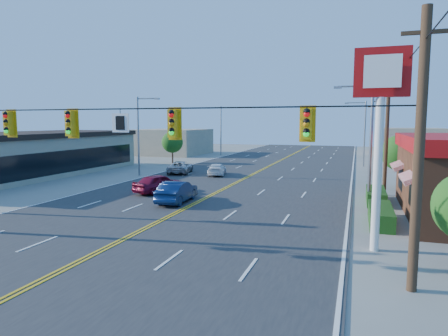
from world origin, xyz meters
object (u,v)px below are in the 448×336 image
(signal_span, at_px, (93,137))
(car_white, at_px, (217,170))
(car_magenta, at_px, (159,184))
(car_blue, at_px, (177,192))
(car_silver, at_px, (181,168))
(kfc_pylon, at_px, (380,108))

(signal_span, bearing_deg, car_white, 97.57)
(car_magenta, xyz_separation_m, car_white, (0.85, 10.98, -0.14))
(car_white, bearing_deg, signal_span, 84.25)
(car_blue, height_order, car_silver, car_blue)
(signal_span, distance_m, car_silver, 26.02)
(kfc_pylon, bearing_deg, car_blue, 152.18)
(car_blue, bearing_deg, car_silver, -69.98)
(car_white, relative_size, car_silver, 0.88)
(kfc_pylon, distance_m, car_blue, 14.92)
(kfc_pylon, distance_m, car_white, 25.51)
(car_silver, bearing_deg, car_white, 163.84)
(kfc_pylon, relative_size, car_blue, 1.94)
(car_silver, bearing_deg, car_magenta, 93.35)
(kfc_pylon, height_order, car_silver, kfc_pylon)
(kfc_pylon, relative_size, car_silver, 1.83)
(car_silver, bearing_deg, signal_span, 93.59)
(car_magenta, distance_m, car_blue, 4.07)
(car_magenta, xyz_separation_m, car_silver, (-3.32, 11.20, -0.08))
(signal_span, relative_size, kfc_pylon, 2.86)
(car_white, xyz_separation_m, car_silver, (-4.17, 0.22, 0.05))
(car_magenta, bearing_deg, signal_span, 128.08)
(car_magenta, xyz_separation_m, car_blue, (2.88, -2.88, -0.00))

